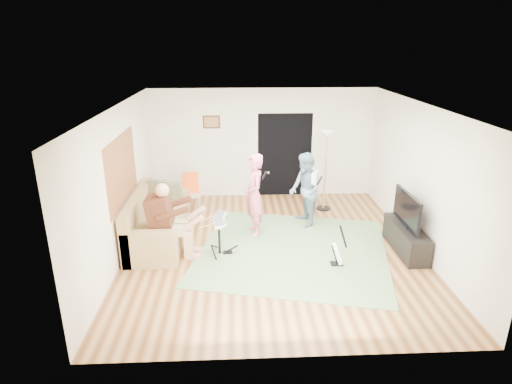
% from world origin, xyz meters
% --- Properties ---
extents(floor, '(6.00, 6.00, 0.00)m').
position_xyz_m(floor, '(0.00, 0.00, 0.00)').
color(floor, brown).
rests_on(floor, ground).
extents(walls, '(5.50, 6.00, 2.70)m').
position_xyz_m(walls, '(0.00, 0.00, 1.35)').
color(walls, white).
rests_on(walls, floor).
extents(ceiling, '(6.00, 6.00, 0.00)m').
position_xyz_m(ceiling, '(0.00, 0.00, 2.70)').
color(ceiling, white).
rests_on(ceiling, walls).
extents(window_blinds, '(0.00, 2.05, 2.05)m').
position_xyz_m(window_blinds, '(-2.74, 0.20, 1.55)').
color(window_blinds, '#9A582F').
rests_on(window_blinds, walls).
extents(doorway, '(2.10, 0.00, 2.10)m').
position_xyz_m(doorway, '(0.55, 2.99, 1.05)').
color(doorway, black).
rests_on(doorway, walls).
extents(picture_frame, '(0.42, 0.03, 0.32)m').
position_xyz_m(picture_frame, '(-1.25, 2.99, 1.90)').
color(picture_frame, '#3F2314').
rests_on(picture_frame, walls).
extents(area_rug, '(4.10, 3.99, 0.02)m').
position_xyz_m(area_rug, '(0.39, -0.13, 0.01)').
color(area_rug, '#5D834F').
rests_on(area_rug, floor).
extents(sofa, '(0.97, 2.35, 0.95)m').
position_xyz_m(sofa, '(-2.30, 0.46, 0.32)').
color(sofa, '#9E824F').
rests_on(sofa, floor).
extents(drummer, '(0.91, 0.51, 1.40)m').
position_xyz_m(drummer, '(-1.87, -0.19, 0.55)').
color(drummer, '#4C2515').
rests_on(drummer, sofa).
extents(drum_kit, '(0.41, 0.73, 0.75)m').
position_xyz_m(drum_kit, '(-1.00, -0.19, 0.33)').
color(drum_kit, black).
rests_on(drum_kit, floor).
extents(singer, '(0.52, 0.68, 1.69)m').
position_xyz_m(singer, '(-0.32, 0.67, 0.84)').
color(singer, '#E46385').
rests_on(singer, floor).
extents(microphone, '(0.06, 0.06, 0.24)m').
position_xyz_m(microphone, '(-0.12, 0.67, 1.26)').
color(microphone, black).
rests_on(microphone, singer).
extents(guitarist, '(0.73, 0.87, 1.59)m').
position_xyz_m(guitarist, '(0.77, 1.06, 0.79)').
color(guitarist, slate).
rests_on(guitarist, floor).
extents(guitar_held, '(0.32, 0.60, 0.26)m').
position_xyz_m(guitar_held, '(0.97, 1.06, 1.08)').
color(guitar_held, white).
rests_on(guitar_held, guitarist).
extents(guitar_spare, '(0.28, 0.25, 0.77)m').
position_xyz_m(guitar_spare, '(1.10, -0.70, 0.22)').
color(guitar_spare, black).
rests_on(guitar_spare, floor).
extents(torchiere_lamp, '(0.33, 0.33, 1.87)m').
position_xyz_m(torchiere_lamp, '(1.37, 1.96, 1.28)').
color(torchiere_lamp, black).
rests_on(torchiere_lamp, floor).
extents(dining_chair, '(0.44, 0.46, 0.90)m').
position_xyz_m(dining_chair, '(-1.70, 1.98, 0.32)').
color(dining_chair, tan).
rests_on(dining_chair, floor).
extents(tv_cabinet, '(0.40, 1.40, 0.50)m').
position_xyz_m(tv_cabinet, '(2.50, -0.23, 0.25)').
color(tv_cabinet, black).
rests_on(tv_cabinet, floor).
extents(television, '(0.06, 1.12, 0.61)m').
position_xyz_m(television, '(2.45, -0.23, 0.85)').
color(television, black).
rests_on(television, tv_cabinet).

